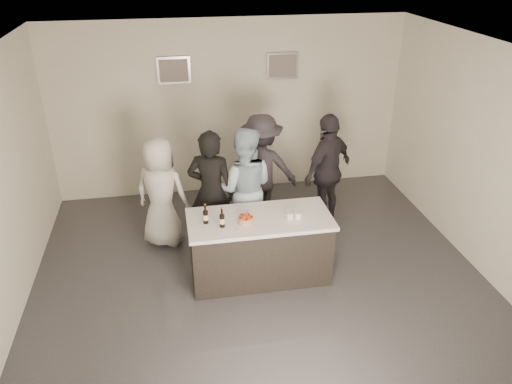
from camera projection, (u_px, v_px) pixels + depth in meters
floor at (263, 286)px, 6.58m from camera, size 6.00×6.00×0.00m
ceiling at (265, 56)px, 5.22m from camera, size 6.00×6.00×0.00m
wall_back at (230, 109)px, 8.53m from camera, size 6.00×0.04×3.00m
wall_front at (352, 382)px, 3.27m from camera, size 6.00×0.04×3.00m
wall_right at (493, 166)px, 6.38m from camera, size 0.04×6.00×3.00m
picture_left at (174, 70)px, 8.04m from camera, size 0.54×0.04×0.44m
picture_right at (282, 66)px, 8.33m from camera, size 0.54×0.04×0.44m
bar_counter at (260, 247)px, 6.60m from camera, size 1.86×0.86×0.90m
cake at (246, 220)px, 6.26m from camera, size 0.20×0.20×0.07m
beer_bottle_a at (205, 214)px, 6.22m from camera, size 0.07×0.07×0.26m
beer_bottle_b at (222, 218)px, 6.14m from camera, size 0.07×0.07×0.26m
tumbler_cluster at (294, 214)px, 6.42m from camera, size 0.19×0.19×0.08m
candles at (246, 229)px, 6.14m from camera, size 0.24×0.08×0.01m
person_main_black at (211, 192)px, 6.99m from camera, size 0.78×0.64×1.84m
person_main_blue at (244, 188)px, 7.13m from camera, size 1.01×0.86×1.82m
person_guest_left at (161, 193)px, 7.18m from camera, size 0.96×0.83×1.65m
person_guest_right at (328, 171)px, 7.68m from camera, size 1.12×0.99×1.82m
person_guest_back at (261, 170)px, 7.75m from camera, size 1.19×0.72×1.78m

